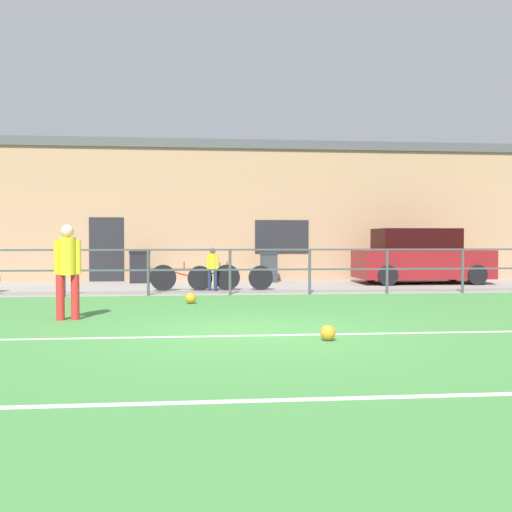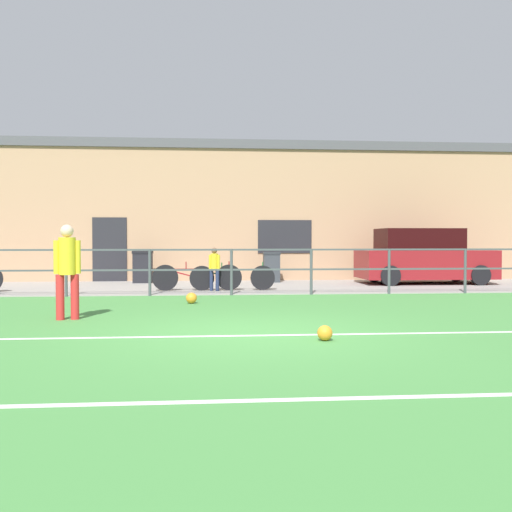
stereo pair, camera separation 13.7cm
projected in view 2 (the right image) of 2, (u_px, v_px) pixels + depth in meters
The scene contains 15 objects.
ground at pixel (251, 334), 8.77m from camera, with size 60.00×44.00×0.04m, color #478C42.
field_line_touchline at pixel (252, 335), 8.53m from camera, with size 36.00×0.11×0.00m, color white.
field_line_hash at pixel (284, 400), 5.11m from camera, with size 36.00×0.11×0.00m, color white.
pavement_strip at pixel (227, 287), 17.23m from camera, with size 48.00×5.00×0.02m, color gray.
perimeter_fence at pixel (231, 265), 14.72m from camera, with size 36.07×0.07×1.15m.
clubhouse_facade at pixel (223, 212), 20.85m from camera, with size 28.00×2.56×4.69m.
player_striker at pixel (67, 266), 10.21m from camera, with size 0.44×0.29×1.64m.
soccer_ball_match at pixel (191, 298), 12.81m from camera, with size 0.24×0.24×0.24m, color orange.
soccer_ball_spare at pixel (325, 333), 8.10m from camera, with size 0.21×0.21×0.21m, color orange.
spectator_child at pixel (214, 266), 15.77m from camera, with size 0.30×0.20×1.14m.
parked_car_red at pixel (423, 258), 18.41m from camera, with size 4.04×1.90×1.70m.
bicycle_parked_0 at pixel (197, 277), 15.85m from camera, with size 2.38×0.04×0.78m.
bicycle_parked_3 at pixel (232, 277), 15.93m from camera, with size 2.29×0.04×0.75m.
trash_bin_0 at pixel (272, 267), 18.96m from camera, with size 0.53×0.45×0.96m.
trash_bin_1 at pixel (143, 267), 18.70m from camera, with size 0.62×0.53×1.00m.
Camera 2 is at (-0.69, -8.70, 1.38)m, focal length 41.78 mm.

